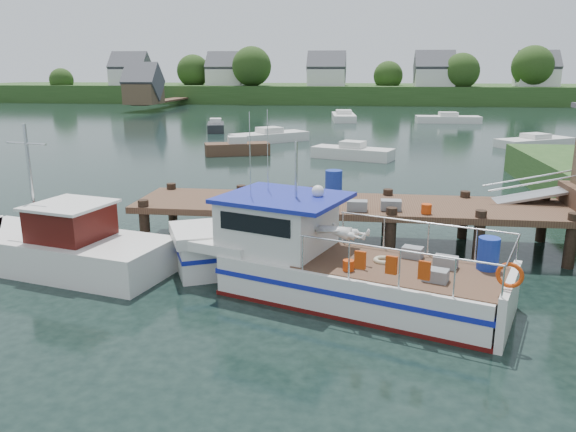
# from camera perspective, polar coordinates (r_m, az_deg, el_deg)

# --- Properties ---
(ground_plane) EXTENTS (160.00, 160.00, 0.00)m
(ground_plane) POSITION_cam_1_polar(r_m,az_deg,el_deg) (18.15, 3.76, -2.89)
(ground_plane) COLOR black
(far_shore) EXTENTS (140.00, 42.55, 9.22)m
(far_shore) POSITION_cam_1_polar(r_m,az_deg,el_deg) (99.70, 7.06, 12.62)
(far_shore) COLOR #2D4E20
(far_shore) RESTS_ON ground
(dock) EXTENTS (16.60, 3.00, 4.78)m
(dock) POSITION_cam_1_polar(r_m,az_deg,el_deg) (18.40, 24.59, 3.24)
(dock) COLOR #4E3525
(dock) RESTS_ON ground
(lobster_boat) EXTENTS (9.16, 5.25, 4.50)m
(lobster_boat) POSITION_cam_1_polar(r_m,az_deg,el_deg) (14.07, 3.10, -4.65)
(lobster_boat) COLOR silver
(lobster_boat) RESTS_ON ground
(work_boat) EXTENTS (7.73, 3.81, 4.05)m
(work_boat) POSITION_cam_1_polar(r_m,az_deg,el_deg) (17.22, -23.06, -2.80)
(work_boat) COLOR silver
(work_boat) RESTS_ON ground
(moored_rowboat) EXTENTS (4.43, 2.74, 1.22)m
(moored_rowboat) POSITION_cam_1_polar(r_m,az_deg,el_deg) (37.41, -5.18, 6.91)
(moored_rowboat) COLOR #4E3525
(moored_rowboat) RESTS_ON ground
(moored_far) EXTENTS (6.68, 2.46, 1.12)m
(moored_far) POSITION_cam_1_polar(r_m,az_deg,el_deg) (62.40, 15.94, 9.47)
(moored_far) COLOR silver
(moored_far) RESTS_ON ground
(moored_a) EXTENTS (6.00, 5.67, 1.14)m
(moored_a) POSITION_cam_1_polar(r_m,az_deg,el_deg) (44.00, -1.89, 8.08)
(moored_a) COLOR silver
(moored_a) RESTS_ON ground
(moored_b) EXTENTS (5.33, 3.34, 1.12)m
(moored_b) POSITION_cam_1_polar(r_m,az_deg,el_deg) (35.75, 6.58, 6.45)
(moored_b) COLOR silver
(moored_b) RESTS_ON ground
(moored_c) EXTENTS (6.20, 4.91, 0.95)m
(moored_c) POSITION_cam_1_polar(r_m,az_deg,el_deg) (45.13, 23.80, 6.93)
(moored_c) COLOR silver
(moored_c) RESTS_ON ground
(moored_d) EXTENTS (2.99, 7.08, 1.17)m
(moored_d) POSITION_cam_1_polar(r_m,az_deg,el_deg) (62.99, 5.66, 10.01)
(moored_d) COLOR silver
(moored_d) RESTS_ON ground
(moored_e) EXTENTS (2.45, 4.48, 1.17)m
(moored_e) POSITION_cam_1_polar(r_m,az_deg,el_deg) (52.10, -7.35, 9.01)
(moored_e) COLOR black
(moored_e) RESTS_ON ground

